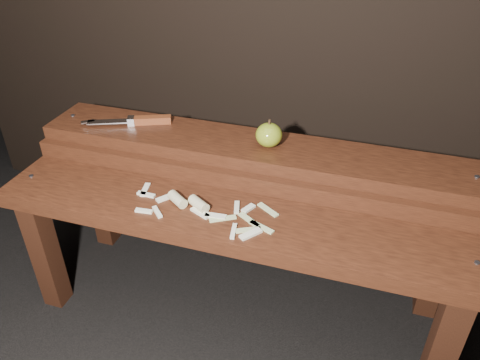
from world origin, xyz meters
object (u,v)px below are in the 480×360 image
(apple, at_px, (269,135))
(knife, at_px, (141,120))
(bench_rear_tier, at_px, (251,171))
(bench_front_tier, at_px, (225,238))

(apple, relative_size, knife, 0.31)
(bench_rear_tier, distance_m, knife, 0.35)
(bench_front_tier, xyz_separation_m, bench_rear_tier, (0.00, 0.23, 0.06))
(bench_front_tier, height_order, bench_rear_tier, bench_rear_tier)
(bench_front_tier, xyz_separation_m, apple, (0.05, 0.23, 0.18))
(bench_rear_tier, relative_size, knife, 4.87)
(bench_front_tier, distance_m, bench_rear_tier, 0.23)
(bench_rear_tier, bearing_deg, bench_front_tier, -90.00)
(bench_front_tier, distance_m, apple, 0.30)
(bench_rear_tier, xyz_separation_m, apple, (0.05, 0.00, 0.12))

